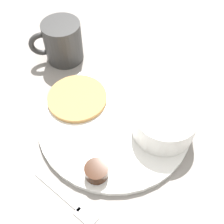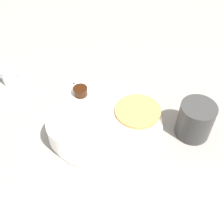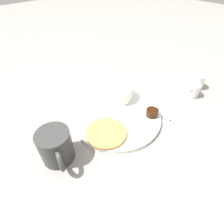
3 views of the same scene
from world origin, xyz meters
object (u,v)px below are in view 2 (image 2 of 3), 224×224
at_px(bowl, 72,129).
at_px(fork, 79,83).
at_px(plate, 105,122).
at_px(creamer_pitcher_near, 10,76).
at_px(coffee_mug, 195,119).

bearing_deg(bowl, fork, 100.46).
height_order(plate, fork, plate).
bearing_deg(bowl, plate, 45.30).
bearing_deg(plate, fork, 126.32).
relative_size(creamer_pitcher_near, fork, 0.54).
height_order(coffee_mug, fork, coffee_mug).
relative_size(coffee_mug, fork, 0.90).
bearing_deg(fork, coffee_mug, -21.98).
bearing_deg(bowl, creamer_pitcher_near, 143.10).
relative_size(plate, creamer_pitcher_near, 4.18).
bearing_deg(fork, plate, -53.68).
height_order(creamer_pitcher_near, fork, creamer_pitcher_near).
height_order(bowl, coffee_mug, coffee_mug).
xyz_separation_m(coffee_mug, fork, (-0.32, 0.13, -0.04)).
bearing_deg(creamer_pitcher_near, fork, 9.14).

